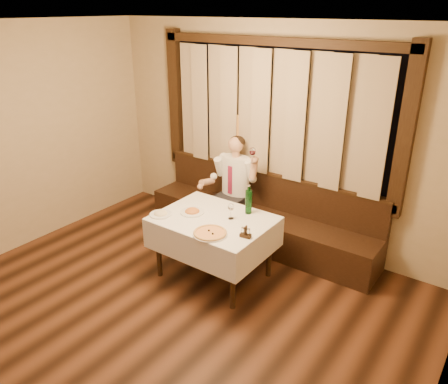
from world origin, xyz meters
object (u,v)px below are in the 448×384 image
Objects in this scene: dining_table at (214,226)px; banquette at (260,220)px; green_bottle at (249,201)px; pasta_red at (192,210)px; pasta_cream at (161,212)px; seated_man at (233,181)px; cruet_caddy at (246,233)px; pizza at (210,233)px.

banquette is at bearing 90.00° from dining_table.
dining_table is 3.70× the size of green_bottle.
pasta_red is 0.36m from pasta_cream.
pasta_red is 0.20× the size of seated_man.
cruet_caddy is 1.43m from seated_man.
cruet_caddy is (0.53, -0.16, 0.15)m from dining_table.
dining_table is 5.08× the size of pasta_cream.
banquette is 26.03× the size of cruet_caddy.
green_bottle is (0.25, -0.70, 0.59)m from banquette.
banquette is at bearing 75.50° from pasta_red.
pasta_cream is at bearing -135.52° from pasta_red.
dining_table is 10.33× the size of cruet_caddy.
dining_table is at bearing -127.20° from green_bottle.
pasta_red is at bearing 161.25° from cruet_caddy.
green_bottle is 0.88m from seated_man.
pizza is (0.20, -1.35, 0.46)m from banquette.
pizza is at bearing -81.50° from banquette.
banquette is at bearing 104.02° from cruet_caddy.
pasta_cream is 1.00m from green_bottle.
green_bottle is at bearing -43.74° from seated_man.
pasta_cream reaches higher than dining_table.
cruet_caddy is at bearing -8.67° from pasta_red.
pasta_cream is 1.23m from seated_man.
pasta_cream is (-0.53, -0.29, 0.14)m from dining_table.
banquette is 0.64m from seated_man.
dining_table is 0.57m from cruet_caddy.
seated_man is (-0.11, 0.97, 0.02)m from pasta_red.
pasta_red is at bearing -104.50° from banquette.
cruet_caddy is (0.33, 0.17, 0.03)m from pizza.
pasta_red is (-0.27, -1.06, 0.48)m from banquette.
green_bottle reaches higher than pizza.
dining_table is at bearing 8.09° from pasta_red.
cruet_caddy is at bearing 6.87° from pasta_cream.
pasta_red is 0.81m from cruet_caddy.
pasta_cream reaches higher than pizza.
pizza is 0.56m from pasta_red.
pizza is at bearing -31.23° from pasta_red.
pizza is 0.73m from pasta_cream.
pizza is 0.26× the size of seated_man.
cruet_caddy is (0.80, -0.12, 0.01)m from pasta_red.
banquette reaches higher than pizza.
pasta_cream is at bearing 176.98° from pizza.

